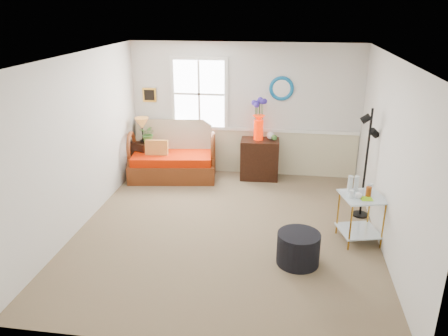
# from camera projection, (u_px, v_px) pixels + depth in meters

# --- Properties ---
(floor) EXTENTS (4.50, 5.00, 0.01)m
(floor) POSITION_uv_depth(u_px,v_px,m) (227.00, 230.00, 6.72)
(floor) COLOR #836E53
(floor) RESTS_ON ground
(ceiling) EXTENTS (4.50, 5.00, 0.01)m
(ceiling) POSITION_uv_depth(u_px,v_px,m) (227.00, 57.00, 5.81)
(ceiling) COLOR white
(ceiling) RESTS_ON walls
(walls) EXTENTS (4.51, 5.01, 2.60)m
(walls) POSITION_uv_depth(u_px,v_px,m) (227.00, 149.00, 6.27)
(walls) COLOR silver
(walls) RESTS_ON floor
(wainscot) EXTENTS (4.46, 0.02, 0.90)m
(wainscot) POSITION_uv_depth(u_px,v_px,m) (244.00, 151.00, 8.86)
(wainscot) COLOR #C2B991
(wainscot) RESTS_ON walls
(chair_rail) EXTENTS (4.46, 0.04, 0.06)m
(chair_rail) POSITION_uv_depth(u_px,v_px,m) (244.00, 129.00, 8.69)
(chair_rail) COLOR white
(chair_rail) RESTS_ON walls
(window) EXTENTS (1.14, 0.06, 1.44)m
(window) POSITION_uv_depth(u_px,v_px,m) (199.00, 94.00, 8.57)
(window) COLOR white
(window) RESTS_ON walls
(picture) EXTENTS (0.28, 0.03, 0.28)m
(picture) POSITION_uv_depth(u_px,v_px,m) (149.00, 95.00, 8.74)
(picture) COLOR gold
(picture) RESTS_ON walls
(mirror) EXTENTS (0.47, 0.07, 0.47)m
(mirror) POSITION_uv_depth(u_px,v_px,m) (282.00, 88.00, 8.31)
(mirror) COLOR #1971A8
(mirror) RESTS_ON walls
(loveseat) EXTENTS (1.78, 1.17, 1.09)m
(loveseat) POSITION_uv_depth(u_px,v_px,m) (172.00, 151.00, 8.57)
(loveseat) COLOR maroon
(loveseat) RESTS_ON floor
(throw_pillow) EXTENTS (0.45, 0.15, 0.44)m
(throw_pillow) POSITION_uv_depth(u_px,v_px,m) (157.00, 151.00, 8.48)
(throw_pillow) COLOR #BE4F1B
(throw_pillow) RESTS_ON loveseat
(lamp_stand) EXTENTS (0.49, 0.49, 0.67)m
(lamp_stand) POSITION_uv_depth(u_px,v_px,m) (143.00, 157.00, 8.87)
(lamp_stand) COLOR black
(lamp_stand) RESTS_ON floor
(table_lamp) EXTENTS (0.38, 0.38, 0.50)m
(table_lamp) POSITION_uv_depth(u_px,v_px,m) (142.00, 130.00, 8.64)
(table_lamp) COLOR #B3702E
(table_lamp) RESTS_ON lamp_stand
(potted_plant) EXTENTS (0.37, 0.40, 0.28)m
(potted_plant) POSITION_uv_depth(u_px,v_px,m) (149.00, 136.00, 8.65)
(potted_plant) COLOR #3F7430
(potted_plant) RESTS_ON lamp_stand
(cabinet) EXTENTS (0.76, 0.50, 0.79)m
(cabinet) POSITION_uv_depth(u_px,v_px,m) (260.00, 159.00, 8.59)
(cabinet) COLOR black
(cabinet) RESTS_ON floor
(flower_vase) EXTENTS (0.29, 0.29, 0.80)m
(flower_vase) POSITION_uv_depth(u_px,v_px,m) (259.00, 119.00, 8.34)
(flower_vase) COLOR red
(flower_vase) RESTS_ON cabinet
(side_table) EXTENTS (0.69, 0.69, 0.72)m
(side_table) POSITION_uv_depth(u_px,v_px,m) (360.00, 219.00, 6.29)
(side_table) COLOR #B17E20
(side_table) RESTS_ON floor
(tabletop_items) EXTENTS (0.46, 0.46, 0.25)m
(tabletop_items) POSITION_uv_depth(u_px,v_px,m) (361.00, 187.00, 6.16)
(tabletop_items) COLOR silver
(tabletop_items) RESTS_ON side_table
(floor_lamp) EXTENTS (0.28, 0.28, 1.79)m
(floor_lamp) POSITION_uv_depth(u_px,v_px,m) (366.00, 164.00, 6.86)
(floor_lamp) COLOR black
(floor_lamp) RESTS_ON floor
(ottoman) EXTENTS (0.60, 0.60, 0.44)m
(ottoman) POSITION_uv_depth(u_px,v_px,m) (298.00, 248.00, 5.79)
(ottoman) COLOR black
(ottoman) RESTS_ON floor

